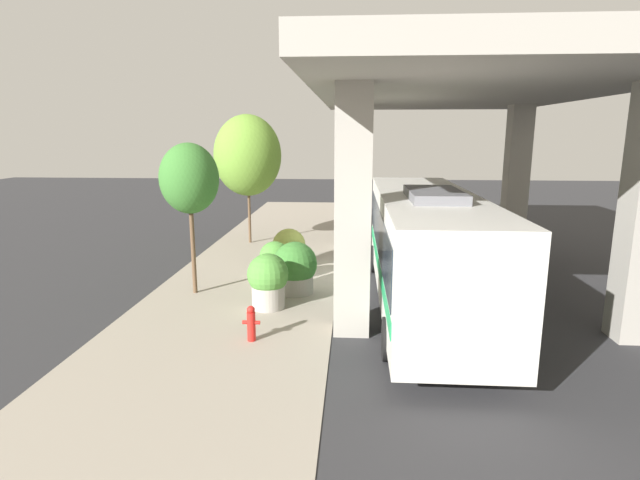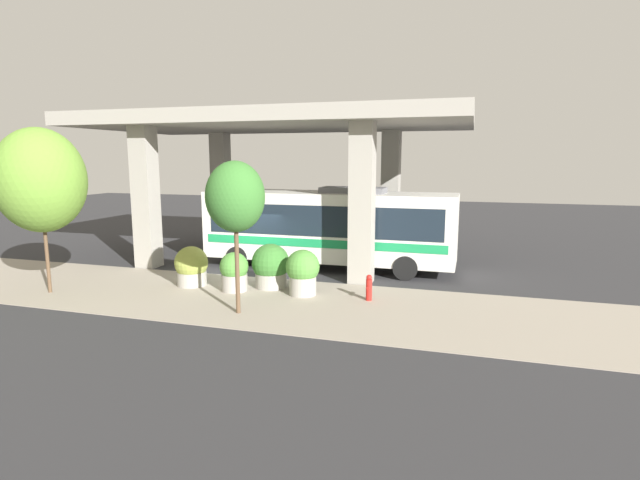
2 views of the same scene
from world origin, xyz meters
TOP-DOWN VIEW (x-y plane):
  - ground_plane at (0.00, 0.00)m, footprint 80.00×80.00m
  - sidewalk_strip at (-3.00, 0.00)m, footprint 6.00×40.00m
  - overpass at (4.00, 0.00)m, footprint 9.40×17.79m
  - bus at (2.62, -2.95)m, footprint 2.81×11.03m
  - fire_hydrant at (-1.97, -5.72)m, footprint 0.44×0.21m
  - planter_front at (-1.33, -1.81)m, footprint 1.43×1.43m
  - planter_middle at (-1.95, -3.30)m, footprint 1.21×1.21m
  - planter_back at (-1.92, 1.24)m, footprint 1.27×1.27m
  - planter_extra at (-2.16, -0.70)m, footprint 1.06×1.06m
  - street_tree_near at (-4.57, -2.03)m, footprint 1.83×1.83m
  - street_tree_far at (-4.36, 5.66)m, footprint 3.08×3.08m

SIDE VIEW (x-z plane):
  - ground_plane at x=0.00m, z-range 0.00..0.00m
  - sidewalk_strip at x=-3.00m, z-range 0.00..0.02m
  - fire_hydrant at x=-1.97m, z-range 0.00..0.93m
  - planter_extra at x=-2.16m, z-range 0.00..1.46m
  - planter_back at x=-1.92m, z-range -0.03..1.51m
  - planter_front at x=-1.33m, z-range -0.02..1.68m
  - planter_middle at x=-1.95m, z-range 0.03..1.69m
  - bus at x=2.62m, z-range 0.15..3.78m
  - street_tree_near at x=-4.57m, z-range 1.29..6.10m
  - street_tree_far at x=-4.36m, z-range 1.12..7.07m
  - overpass at x=4.00m, z-range 2.55..9.42m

